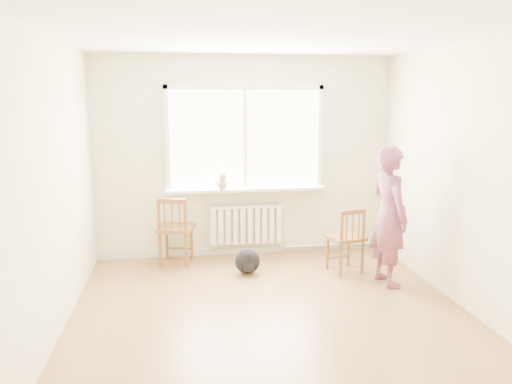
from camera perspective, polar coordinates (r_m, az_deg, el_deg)
name	(u,v)px	position (r m, az deg, el deg)	size (l,w,h in m)	color
floor	(275,324)	(4.98, 2.20, -14.80)	(4.50, 4.50, 0.00)	olive
ceiling	(277,32)	(4.52, 2.46, 17.77)	(4.50, 4.50, 0.00)	white
back_wall	(245,157)	(6.76, -1.28, 4.00)	(4.00, 0.01, 2.70)	beige
window	(245,134)	(6.71, -1.27, 6.62)	(2.12, 0.05, 1.42)	white
windowsill	(246,189)	(6.72, -1.15, 0.33)	(2.15, 0.22, 0.04)	white
radiator	(246,224)	(6.84, -1.15, -3.69)	(1.00, 0.12, 0.55)	white
heating_pipe	(333,245)	(7.23, 8.75, -5.97)	(0.04, 0.04, 1.40)	silver
baseboard	(245,250)	(7.02, -1.22, -6.69)	(4.00, 0.03, 0.08)	beige
chair_left	(175,231)	(6.53, -9.26, -4.38)	(0.53, 0.51, 0.90)	brown
chair_right	(347,240)	(6.28, 10.39, -5.43)	(0.49, 0.47, 0.82)	brown
person	(389,216)	(5.91, 14.98, -2.70)	(0.59, 0.39, 1.61)	#C34163
cat	(222,181)	(6.57, -3.93, 1.23)	(0.19, 0.41, 0.27)	beige
backpack	(247,261)	(6.21, -0.99, -7.93)	(0.31, 0.23, 0.31)	black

